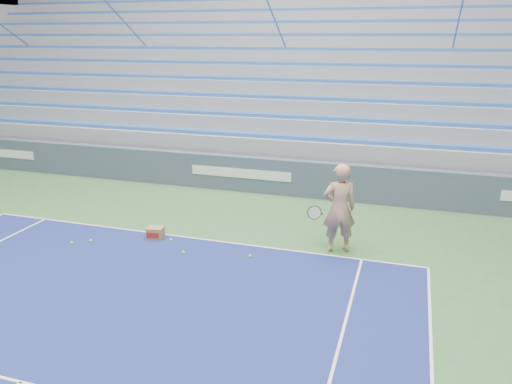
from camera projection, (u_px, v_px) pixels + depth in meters
The scene contains 9 objects.
sponsor_barrier at pixel (242, 174), 15.43m from camera, with size 30.00×0.32×1.10m.
bleachers at pixel (288, 95), 20.09m from camera, with size 31.00×9.15×7.30m.
tennis_player at pixel (339, 208), 10.93m from camera, with size 1.04×0.98×2.02m.
ball_box at pixel (156, 233), 11.87m from camera, with size 0.42×0.36×0.28m.
tennis_ball_0 at pixel (171, 240), 11.75m from camera, with size 0.07×0.07×0.07m, color yellow.
tennis_ball_1 at pixel (91, 241), 11.70m from camera, with size 0.07×0.07×0.07m, color yellow.
tennis_ball_2 at pixel (71, 243), 11.58m from camera, with size 0.07×0.07×0.07m, color yellow.
tennis_ball_3 at pixel (183, 252), 11.07m from camera, with size 0.07×0.07×0.07m, color yellow.
tennis_ball_4 at pixel (250, 256), 10.89m from camera, with size 0.07×0.07×0.07m, color yellow.
Camera 1 is at (4.89, 1.82, 4.64)m, focal length 35.00 mm.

